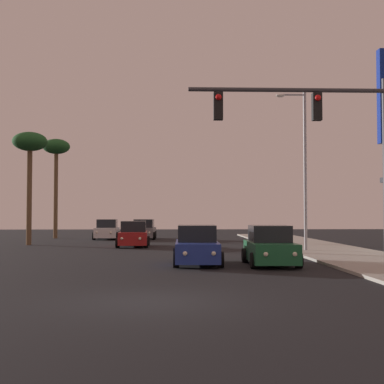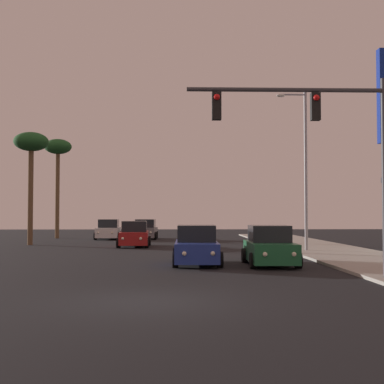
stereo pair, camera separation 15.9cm
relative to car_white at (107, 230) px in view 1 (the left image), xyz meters
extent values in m
plane|color=black|center=(5.03, -32.27, -0.76)|extent=(120.00, 120.00, 0.00)
cube|color=#9E998E|center=(14.53, -22.27, -0.70)|extent=(5.00, 60.00, 0.12)
cube|color=silver|center=(0.00, -0.04, -0.18)|extent=(1.92, 4.25, 0.80)
cube|color=black|center=(0.00, 0.11, 0.57)|extent=(1.66, 2.04, 0.70)
cylinder|color=black|center=(-0.90, -1.34, -0.44)|extent=(0.24, 0.64, 0.64)
cylinder|color=black|center=(0.90, -1.34, -0.44)|extent=(0.24, 0.64, 0.64)
cylinder|color=black|center=(-0.90, 1.27, -0.44)|extent=(0.24, 0.64, 0.64)
cylinder|color=black|center=(0.90, 1.27, -0.44)|extent=(0.24, 0.64, 0.64)
sphere|color=#F2EACC|center=(-0.56, -2.16, -0.13)|extent=(0.18, 0.18, 0.18)
sphere|color=#F2EACC|center=(0.56, -2.16, -0.13)|extent=(0.18, 0.18, 0.18)
cube|color=navy|center=(6.63, -22.75, -0.18)|extent=(1.89, 4.24, 0.80)
cube|color=black|center=(6.63, -22.60, 0.57)|extent=(1.64, 2.03, 0.70)
cylinder|color=black|center=(5.73, -24.05, -0.44)|extent=(0.24, 0.64, 0.64)
cylinder|color=black|center=(7.53, -24.05, -0.44)|extent=(0.24, 0.64, 0.64)
cylinder|color=black|center=(5.73, -21.45, -0.44)|extent=(0.24, 0.64, 0.64)
cylinder|color=black|center=(7.53, -21.45, -0.44)|extent=(0.24, 0.64, 0.64)
sphere|color=#F2EACC|center=(6.07, -24.87, -0.13)|extent=(0.18, 0.18, 0.18)
sphere|color=#F2EACC|center=(7.19, -24.87, -0.13)|extent=(0.18, 0.18, 0.18)
cube|color=maroon|center=(2.99, -10.29, -0.18)|extent=(1.96, 4.27, 0.80)
cube|color=black|center=(2.99, -10.14, 0.57)|extent=(1.68, 2.06, 0.70)
cylinder|color=black|center=(2.09, -11.59, -0.44)|extent=(0.24, 0.64, 0.64)
cylinder|color=black|center=(3.89, -11.59, -0.44)|extent=(0.24, 0.64, 0.64)
cylinder|color=black|center=(2.09, -8.99, -0.44)|extent=(0.24, 0.64, 0.64)
cylinder|color=black|center=(3.89, -8.99, -0.44)|extent=(0.24, 0.64, 0.64)
sphere|color=#F2EACC|center=(2.44, -12.41, -0.13)|extent=(0.18, 0.18, 0.18)
sphere|color=#F2EACC|center=(3.55, -12.41, -0.13)|extent=(0.18, 0.18, 0.18)
cube|color=#195933|center=(9.70, -23.22, -0.18)|extent=(1.90, 4.24, 0.80)
cube|color=black|center=(9.70, -23.07, 0.57)|extent=(1.65, 2.04, 0.70)
cylinder|color=black|center=(8.80, -24.52, -0.44)|extent=(0.24, 0.64, 0.64)
cylinder|color=black|center=(10.60, -24.52, -0.44)|extent=(0.24, 0.64, 0.64)
cylinder|color=black|center=(8.80, -21.92, -0.44)|extent=(0.24, 0.64, 0.64)
cylinder|color=black|center=(10.60, -21.92, -0.44)|extent=(0.24, 0.64, 0.64)
sphere|color=#F2EACC|center=(9.15, -25.34, -0.13)|extent=(0.18, 0.18, 0.18)
sphere|color=#F2EACC|center=(10.26, -25.34, -0.13)|extent=(0.18, 0.18, 0.18)
cube|color=slate|center=(3.12, 0.15, -0.18)|extent=(1.95, 4.26, 0.80)
cube|color=black|center=(3.12, 0.30, 0.57)|extent=(1.67, 2.05, 0.70)
cylinder|color=black|center=(2.22, -1.15, -0.44)|extent=(0.24, 0.64, 0.64)
cylinder|color=black|center=(4.02, -1.15, -0.44)|extent=(0.24, 0.64, 0.64)
cylinder|color=black|center=(2.22, 1.45, -0.44)|extent=(0.24, 0.64, 0.64)
cylinder|color=black|center=(4.02, 1.45, -0.44)|extent=(0.24, 0.64, 0.64)
sphere|color=#F2EACC|center=(2.56, -1.97, -0.13)|extent=(0.18, 0.18, 0.18)
sphere|color=#F2EACC|center=(3.68, -1.97, -0.13)|extent=(0.18, 0.18, 0.18)
cylinder|color=#38383D|center=(9.33, -28.51, 5.46)|extent=(6.47, 0.14, 0.14)
cube|color=black|center=(10.30, -28.51, 4.91)|extent=(0.30, 0.24, 0.90)
sphere|color=red|center=(10.30, -28.65, 5.18)|extent=(0.20, 0.20, 0.20)
cube|color=black|center=(7.06, -28.51, 4.91)|extent=(0.30, 0.24, 0.90)
sphere|color=red|center=(7.06, -28.65, 5.18)|extent=(0.20, 0.20, 0.20)
cylinder|color=#99999E|center=(13.12, -15.64, 3.86)|extent=(0.18, 0.18, 9.00)
cylinder|color=#99999E|center=(12.42, -15.64, 8.21)|extent=(1.40, 0.10, 0.10)
ellipsoid|color=silver|center=(11.72, -15.64, 8.16)|extent=(0.50, 0.24, 0.20)
cylinder|color=brown|center=(-4.73, 1.73, 3.05)|extent=(0.36, 0.36, 7.63)
ellipsoid|color=#1E5123|center=(-4.73, 1.73, 7.35)|extent=(2.40, 2.40, 1.32)
cylinder|color=brown|center=(-4.38, -8.27, 2.60)|extent=(0.36, 0.36, 6.72)
ellipsoid|color=#1E5123|center=(-4.38, -8.27, 6.44)|extent=(2.40, 2.40, 1.32)
camera|label=1|loc=(5.59, -45.68, 1.43)|focal=50.00mm
camera|label=2|loc=(5.75, -45.68, 1.43)|focal=50.00mm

